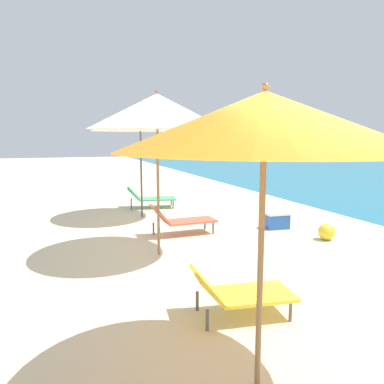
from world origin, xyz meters
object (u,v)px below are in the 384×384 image
at_px(umbrella_farthest, 140,118).
at_px(lounger_farthest_shoreside, 150,197).
at_px(umbrella_nearest, 264,122).
at_px(lounger_nearest_shoreside, 240,292).
at_px(umbrella_second, 157,112).
at_px(lounger_second_shoreside, 182,219).
at_px(beach_ball, 327,232).
at_px(cooler_box, 277,220).

xyz_separation_m(umbrella_farthest, lounger_farthest_shoreside, (0.52, 1.22, -2.30)).
height_order(umbrella_nearest, lounger_farthest_shoreside, umbrella_nearest).
bearing_deg(lounger_farthest_shoreside, lounger_nearest_shoreside, -84.19).
distance_m(umbrella_second, umbrella_farthest, 3.28).
height_order(lounger_second_shoreside, umbrella_farthest, umbrella_farthest).
relative_size(lounger_second_shoreside, lounger_farthest_shoreside, 0.93).
relative_size(lounger_nearest_shoreside, umbrella_second, 0.43).
bearing_deg(umbrella_second, beach_ball, -4.37).
xyz_separation_m(lounger_nearest_shoreside, umbrella_second, (-0.30, 2.62, 2.26)).
height_order(lounger_nearest_shoreside, beach_ball, lounger_nearest_shoreside).
bearing_deg(lounger_nearest_shoreside, lounger_second_shoreside, 89.85).
distance_m(lounger_farthest_shoreside, beach_ball, 5.42).
bearing_deg(umbrella_farthest, cooler_box, -40.61).
height_order(umbrella_nearest, lounger_nearest_shoreside, umbrella_nearest).
xyz_separation_m(lounger_nearest_shoreside, lounger_farthest_shoreside, (0.61, 7.09, 0.02)).
xyz_separation_m(umbrella_second, beach_ball, (3.53, -0.27, -2.39)).
height_order(umbrella_second, lounger_second_shoreside, umbrella_second).
distance_m(umbrella_second, lounger_second_shoreside, 2.63).
distance_m(lounger_nearest_shoreside, umbrella_second, 3.47).
bearing_deg(umbrella_farthest, lounger_nearest_shoreside, -90.84).
distance_m(lounger_farthest_shoreside, cooler_box, 4.17).
bearing_deg(cooler_box, lounger_farthest_shoreside, 121.69).
bearing_deg(umbrella_farthest, lounger_farthest_shoreside, 66.91).
height_order(lounger_second_shoreside, beach_ball, lounger_second_shoreside).
height_order(lounger_nearest_shoreside, umbrella_farthest, umbrella_farthest).
height_order(umbrella_nearest, umbrella_farthest, umbrella_farthest).
distance_m(umbrella_second, cooler_box, 4.01).
relative_size(lounger_farthest_shoreside, beach_ball, 4.53).
bearing_deg(cooler_box, lounger_second_shoreside, 174.31).
distance_m(umbrella_nearest, umbrella_farthest, 7.09).
bearing_deg(lounger_nearest_shoreside, lounger_farthest_shoreside, 92.77).
relative_size(lounger_nearest_shoreside, beach_ball, 3.69).
bearing_deg(beach_ball, umbrella_farthest, 131.76).
distance_m(lounger_nearest_shoreside, cooler_box, 4.52).
bearing_deg(umbrella_nearest, beach_ball, 43.93).
xyz_separation_m(umbrella_nearest, lounger_nearest_shoreside, (0.44, 1.19, -1.92)).
bearing_deg(umbrella_farthest, beach_ball, -48.24).
bearing_deg(umbrella_farthest, umbrella_second, -96.80).
xyz_separation_m(umbrella_second, cooler_box, (3.10, 0.93, -2.37)).
relative_size(umbrella_nearest, lounger_second_shoreside, 1.76).
height_order(lounger_second_shoreside, cooler_box, lounger_second_shoreside).
relative_size(lounger_second_shoreside, umbrella_farthest, 0.48).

